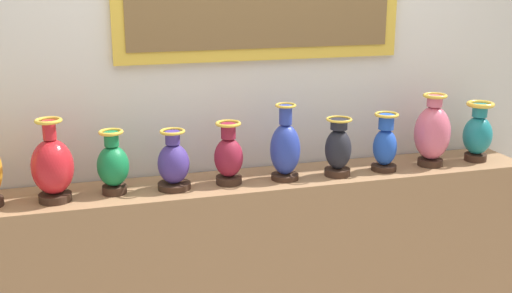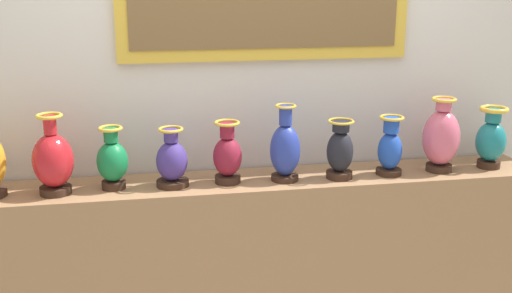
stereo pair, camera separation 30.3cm
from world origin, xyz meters
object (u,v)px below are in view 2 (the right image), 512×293
vase_burgundy (227,156)px  vase_cobalt (285,149)px  vase_crimson (53,161)px  vase_onyx (340,151)px  vase_sapphire (390,148)px  vase_rose (441,137)px  vase_teal (491,139)px  vase_emerald (112,161)px  vase_indigo (172,161)px

vase_burgundy → vase_cobalt: (0.28, -0.01, 0.02)m
vase_crimson → vase_onyx: bearing=-0.6°
vase_burgundy → vase_sapphire: bearing=-1.4°
vase_rose → vase_teal: bearing=1.7°
vase_sapphire → vase_rose: 0.28m
vase_cobalt → vase_sapphire: size_ratio=1.25×
vase_crimson → vase_emerald: (0.26, 0.03, -0.02)m
vase_teal → vase_burgundy: bearing=179.9°
vase_emerald → vase_teal: 1.91m
vase_burgundy → vase_onyx: (0.55, -0.03, 0.00)m
vase_cobalt → vase_crimson: bearing=-179.9°
vase_teal → vase_onyx: bearing=-178.0°
vase_burgundy → vase_cobalt: vase_cobalt is taller
vase_burgundy → vase_sapphire: vase_burgundy is taller
vase_rose → vase_teal: size_ratio=1.18×
vase_teal → vase_emerald: bearing=179.6°
vase_onyx → vase_rose: 0.54m
vase_sapphire → vase_teal: 0.56m
vase_sapphire → vase_burgundy: bearing=178.6°
vase_crimson → vase_onyx: vase_crimson is taller
vase_burgundy → vase_teal: bearing=-0.1°
vase_emerald → vase_cobalt: (0.82, -0.02, 0.02)m
vase_cobalt → vase_sapphire: vase_cobalt is taller
vase_burgundy → vase_teal: size_ratio=0.94×
vase_emerald → vase_cobalt: bearing=-1.7°
vase_emerald → vase_cobalt: 0.82m
vase_emerald → vase_onyx: (1.09, -0.04, 0.00)m
vase_emerald → vase_teal: bearing=-0.4°
vase_crimson → vase_burgundy: 0.80m
vase_emerald → vase_sapphire: size_ratio=1.00×
vase_cobalt → vase_onyx: (0.27, -0.02, -0.02)m
vase_sapphire → vase_crimson: bearing=179.9°
vase_onyx → vase_sapphire: 0.26m
vase_burgundy → vase_emerald: bearing=178.9°
vase_crimson → vase_indigo: vase_crimson is taller
vase_teal → vase_sapphire: bearing=-178.2°
vase_crimson → vase_cobalt: 1.08m
vase_crimson → vase_burgundy: size_ratio=1.23×
vase_emerald → vase_rose: bearing=-0.7°
vase_cobalt → vase_teal: bearing=0.6°
vase_burgundy → vase_rose: vase_rose is taller
vase_teal → vase_rose: bearing=-178.3°
vase_emerald → vase_sapphire: 1.35m
vase_cobalt → vase_teal: (1.09, 0.01, -0.00)m
vase_emerald → vase_indigo: (0.27, -0.01, -0.01)m
vase_onyx → vase_emerald: bearing=177.8°
vase_burgundy → vase_cobalt: bearing=-2.8°
vase_cobalt → vase_onyx: size_ratio=1.28×
vase_cobalt → vase_rose: size_ratio=0.99×
vase_indigo → vase_burgundy: vase_burgundy is taller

